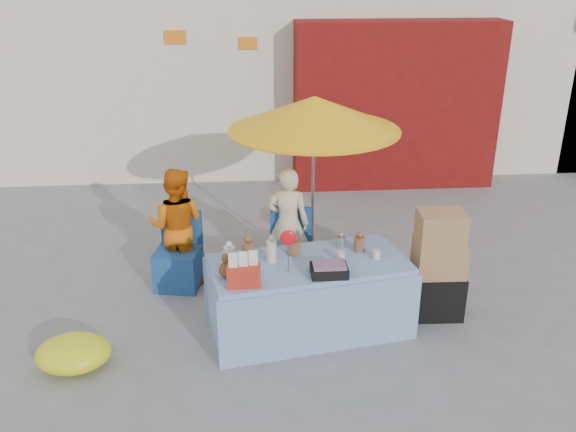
{
  "coord_description": "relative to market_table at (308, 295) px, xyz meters",
  "views": [
    {
      "loc": [
        -0.19,
        -5.17,
        3.46
      ],
      "look_at": [
        0.23,
        0.6,
        1.0
      ],
      "focal_mm": 38.0,
      "sensor_mm": 36.0,
      "label": 1
    }
  ],
  "objects": [
    {
      "name": "box_stack",
      "position": [
        1.35,
        0.18,
        0.15
      ],
      "size": [
        0.54,
        0.44,
        1.16
      ],
      "rotation": [
        0.0,
        0.0,
        -0.03
      ],
      "color": "black",
      "rests_on": "ground"
    },
    {
      "name": "market_table",
      "position": [
        0.0,
        0.0,
        0.0
      ],
      "size": [
        2.09,
        1.26,
        1.18
      ],
      "rotation": [
        0.0,
        0.0,
        0.19
      ],
      "color": "#87A7D8",
      "rests_on": "ground"
    },
    {
      "name": "umbrella",
      "position": [
        0.18,
        1.27,
        1.51
      ],
      "size": [
        1.9,
        1.9,
        2.09
      ],
      "color": "gray",
      "rests_on": "ground"
    },
    {
      "name": "chair_right",
      "position": [
        -0.12,
        0.99,
        -0.13
      ],
      "size": [
        0.56,
        0.55,
        0.85
      ],
      "rotation": [
        0.0,
        0.0,
        -0.19
      ],
      "color": "navy",
      "rests_on": "ground"
    },
    {
      "name": "tarp_bundle",
      "position": [
        -2.19,
        -0.48,
        -0.23
      ],
      "size": [
        0.72,
        0.6,
        0.31
      ],
      "primitive_type": "ellipsoid",
      "rotation": [
        0.0,
        0.0,
        -0.09
      ],
      "color": "yellow",
      "rests_on": "ground"
    },
    {
      "name": "ground",
      "position": [
        -0.39,
        -0.04,
        -0.39
      ],
      "size": [
        80.0,
        80.0,
        0.0
      ],
      "primitive_type": "plane",
      "color": "slate",
      "rests_on": "ground"
    },
    {
      "name": "vendor_beige",
      "position": [
        -0.12,
        1.12,
        0.28
      ],
      "size": [
        0.54,
        0.41,
        1.33
      ],
      "primitive_type": "imported",
      "rotation": [
        0.0,
        0.0,
        2.95
      ],
      "color": "beige",
      "rests_on": "ground"
    },
    {
      "name": "chair_left",
      "position": [
        -1.37,
        0.99,
        -0.13
      ],
      "size": [
        0.56,
        0.55,
        0.85
      ],
      "rotation": [
        0.0,
        0.0,
        -0.19
      ],
      "color": "navy",
      "rests_on": "ground"
    },
    {
      "name": "vendor_orange",
      "position": [
        -1.37,
        1.12,
        0.29
      ],
      "size": [
        0.74,
        0.63,
        1.36
      ],
      "primitive_type": "imported",
      "rotation": [
        0.0,
        0.0,
        2.95
      ],
      "color": "#DA630B",
      "rests_on": "ground"
    }
  ]
}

